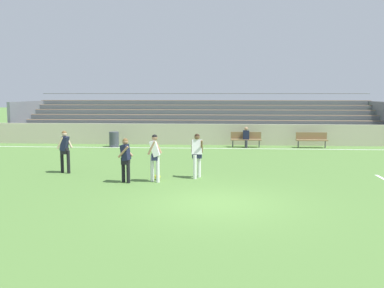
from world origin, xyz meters
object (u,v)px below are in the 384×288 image
at_px(bench_far_right, 246,138).
at_px(player_white_overlapping, 155,154).
at_px(player_white_pressing_high, 197,152).
at_px(soccer_ball, 157,177).
at_px(player_dark_deep_cover, 65,148).
at_px(bleacher_stand, 200,119).
at_px(spectator_seated, 246,136).
at_px(bench_near_bin, 312,138).
at_px(player_dark_dropping_back, 126,157).
at_px(trash_bin, 114,139).

xyz_separation_m(bench_far_right, player_white_overlapping, (-3.87, -10.23, 0.49)).
xyz_separation_m(player_white_pressing_high, soccer_ball, (-1.44, -0.46, -0.90)).
xyz_separation_m(player_white_overlapping, player_dark_deep_cover, (-3.87, 1.46, -0.02)).
height_order(bleacher_stand, player_dark_deep_cover, bleacher_stand).
distance_m(spectator_seated, player_white_overlapping, 10.83).
height_order(bench_near_bin, player_dark_dropping_back, player_dark_dropping_back).
bearing_deg(player_dark_deep_cover, spectator_seated, 48.19).
bearing_deg(soccer_ball, trash_bin, 112.94).
bearing_deg(bench_near_bin, player_white_pressing_high, -123.37).
relative_size(bench_near_bin, spectator_seated, 1.49).
bearing_deg(player_white_pressing_high, soccer_ball, -162.21).
xyz_separation_m(trash_bin, player_white_pressing_high, (5.49, -9.10, 0.56)).
bearing_deg(bleacher_stand, spectator_seated, -57.50).
xyz_separation_m(player_white_overlapping, player_dark_dropping_back, (-1.02, -0.23, -0.09)).
relative_size(spectator_seated, player_dark_deep_cover, 0.71).
height_order(bleacher_stand, bench_near_bin, bleacher_stand).
xyz_separation_m(bench_near_bin, player_dark_deep_cover, (-11.58, -8.77, 0.47)).
bearing_deg(player_white_pressing_high, bench_far_right, 75.85).
relative_size(player_white_overlapping, soccer_ball, 7.85).
height_order(trash_bin, spectator_seated, spectator_seated).
height_order(trash_bin, player_white_pressing_high, player_white_pressing_high).
xyz_separation_m(bench_near_bin, player_white_overlapping, (-7.71, -10.23, 0.49)).
xyz_separation_m(bench_near_bin, player_white_pressing_high, (-6.22, -9.45, 0.46)).
bearing_deg(trash_bin, spectator_seated, 1.67).
bearing_deg(player_white_pressing_high, player_dark_dropping_back, -158.01).
height_order(spectator_seated, player_dark_dropping_back, player_dark_dropping_back).
distance_m(bleacher_stand, bench_far_right, 5.43).
bearing_deg(player_dark_deep_cover, player_white_pressing_high, -7.24).
relative_size(bench_near_bin, soccer_ball, 8.18).
bearing_deg(player_dark_deep_cover, soccer_ball, -16.30).
xyz_separation_m(bench_near_bin, soccer_ball, (-7.67, -9.91, -0.44)).
relative_size(bench_far_right, player_dark_deep_cover, 1.06).
bearing_deg(trash_bin, player_white_overlapping, -67.91).
bearing_deg(player_dark_dropping_back, player_dark_deep_cover, 149.33).
distance_m(player_white_overlapping, player_dark_deep_cover, 4.14).
height_order(player_white_pressing_high, soccer_ball, player_white_pressing_high).
bearing_deg(soccer_ball, player_dark_deep_cover, 163.70).
height_order(bench_far_right, player_white_pressing_high, player_white_pressing_high).
height_order(spectator_seated, player_dark_deep_cover, player_dark_deep_cover).
height_order(bench_near_bin, soccer_ball, bench_near_bin).
xyz_separation_m(spectator_seated, soccer_ball, (-3.83, -9.80, -0.59)).
height_order(player_dark_dropping_back, soccer_ball, player_dark_dropping_back).
bearing_deg(player_dark_deep_cover, bench_far_right, 48.57).
distance_m(trash_bin, player_dark_dropping_back, 10.56).
bearing_deg(player_dark_dropping_back, bench_far_right, 64.96).
bearing_deg(trash_bin, bench_near_bin, 1.69).
xyz_separation_m(spectator_seated, player_white_pressing_high, (-2.38, -9.33, 0.31)).
distance_m(bench_near_bin, soccer_ball, 12.54).
relative_size(bleacher_stand, spectator_seated, 20.67).
xyz_separation_m(bench_far_right, trash_bin, (-7.88, -0.35, -0.10)).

